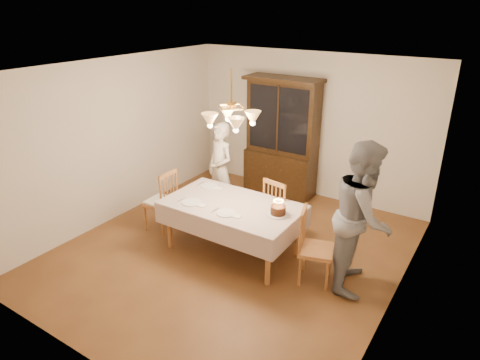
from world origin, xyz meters
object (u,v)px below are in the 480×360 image
Objects in this scene: china_hutch at (282,139)px; chair_far_side at (281,212)px; dining_table at (232,209)px; elderly_woman at (220,169)px; birthday_cake at (278,211)px.

chair_far_side is (0.83, -1.56, -0.60)m from china_hutch.
china_hutch reaches higher than dining_table.
elderly_woman is at bearing 132.70° from dining_table.
elderly_woman reaches higher than birthday_cake.
china_hutch is 2.47m from birthday_cake.
dining_table is 6.33× the size of birthday_cake.
dining_table is at bearing -24.64° from elderly_woman.
chair_far_side is 0.63× the size of elderly_woman.
china_hutch is at bearing 93.91° from elderly_woman.
chair_far_side is at bearing 11.88° from elderly_woman.
china_hutch is (-0.42, 2.25, 0.36)m from dining_table.
birthday_cake is (1.56, -0.88, 0.03)m from elderly_woman.
elderly_woman is (-1.28, 0.24, 0.35)m from chair_far_side.
birthday_cake is (0.69, 0.06, 0.13)m from dining_table.
birthday_cake is at bearing 5.37° from dining_table.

